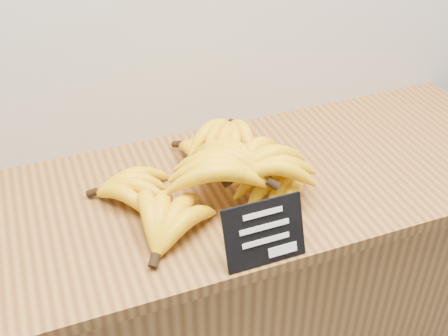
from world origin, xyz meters
TOP-DOWN VIEW (x-y plane):
  - counter at (0.06, 2.75)m, footprint 1.44×0.50m
  - counter_top at (0.06, 2.75)m, footprint 1.58×0.54m
  - chalkboard_sign at (0.07, 2.51)m, footprint 0.16×0.05m
  - banana_pile at (0.05, 2.73)m, footprint 0.50×0.39m

SIDE VIEW (x-z plane):
  - counter at x=0.06m, z-range 0.00..0.90m
  - counter_top at x=0.06m, z-range 0.90..0.93m
  - banana_pile at x=0.05m, z-range 0.92..1.06m
  - chalkboard_sign at x=0.07m, z-range 0.93..1.05m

